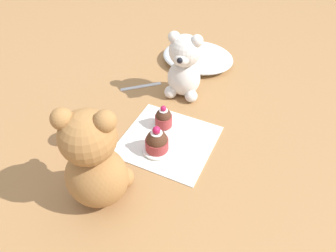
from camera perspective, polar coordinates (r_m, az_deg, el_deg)
ground_plane at (r=0.87m, az=-0.00°, el=-2.67°), size 4.00×4.00×0.00m
knitted_placemat at (r=0.87m, az=-0.00°, el=-2.53°), size 0.23×0.22×0.01m
tulle_cloth at (r=1.16m, az=5.20°, el=11.89°), size 0.25×0.21×0.04m
teddy_bear_cream at (r=0.97m, az=2.82°, el=10.27°), size 0.11×0.11×0.20m
teddy_bear_tan at (r=0.68m, az=-12.69°, el=-6.13°), size 0.17×0.16×0.26m
cupcake_near_cream_bear at (r=0.89m, az=-0.79°, el=1.44°), size 0.05×0.05×0.07m
saucer_plate at (r=0.84m, az=-1.92°, el=-3.99°), size 0.08×0.08×0.01m
cupcake_near_tan_bear at (r=0.82m, az=-1.97°, el=-2.67°), size 0.06×0.06×0.07m
juice_glass at (r=0.87m, az=-14.94°, el=-1.27°), size 0.05×0.05×0.07m
teaspoon at (r=1.05m, az=-4.73°, el=6.92°), size 0.11×0.10×0.01m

